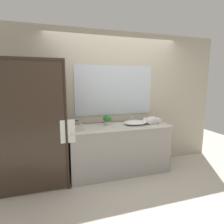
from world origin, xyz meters
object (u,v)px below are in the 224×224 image
(rolled_towel_near_edge, at_px, (156,120))
(potted_plant, at_px, (107,120))
(amenity_bottle_body_wash, at_px, (115,126))
(amenity_bottle_lotion, at_px, (73,124))
(soap_dish, at_px, (82,129))
(amenity_bottle_shampoo, at_px, (81,124))
(faucet, at_px, (131,120))
(rolled_towel_far_edge, at_px, (148,121))
(rolled_towel_middle, at_px, (153,120))
(sink_basin, at_px, (135,122))

(rolled_towel_near_edge, bearing_deg, potted_plant, 178.05)
(amenity_bottle_body_wash, bearing_deg, amenity_bottle_lotion, 151.99)
(soap_dish, height_order, amenity_bottle_lotion, amenity_bottle_lotion)
(potted_plant, distance_m, amenity_bottle_shampoo, 0.48)
(soap_dish, relative_size, amenity_bottle_lotion, 1.33)
(faucet, distance_m, rolled_towel_near_edge, 0.48)
(potted_plant, relative_size, rolled_towel_far_edge, 0.97)
(rolled_towel_middle, bearing_deg, faucet, 151.38)
(sink_basin, bearing_deg, rolled_towel_middle, 0.87)
(amenity_bottle_lotion, height_order, rolled_towel_middle, rolled_towel_middle)
(sink_basin, distance_m, soap_dish, 0.99)
(potted_plant, height_order, rolled_towel_middle, potted_plant)
(amenity_bottle_lotion, relative_size, rolled_towel_middle, 0.42)
(amenity_bottle_lotion, xyz_separation_m, rolled_towel_middle, (1.46, -0.17, 0.02))
(rolled_towel_middle, bearing_deg, sink_basin, -179.13)
(faucet, xyz_separation_m, amenity_bottle_lotion, (-1.10, -0.03, -0.01))
(faucet, height_order, amenity_bottle_shampoo, faucet)
(sink_basin, bearing_deg, amenity_bottle_body_wash, -158.70)
(soap_dish, distance_m, amenity_bottle_shampoo, 0.28)
(potted_plant, xyz_separation_m, rolled_towel_near_edge, (0.97, -0.03, -0.05))
(potted_plant, height_order, amenity_bottle_body_wash, potted_plant)
(amenity_bottle_shampoo, height_order, amenity_bottle_lotion, same)
(faucet, xyz_separation_m, soap_dish, (-0.98, -0.30, -0.03))
(rolled_towel_near_edge, height_order, rolled_towel_middle, rolled_towel_middle)
(potted_plant, relative_size, amenity_bottle_shampoo, 2.44)
(potted_plant, xyz_separation_m, rolled_towel_middle, (0.86, -0.09, -0.05))
(sink_basin, xyz_separation_m, amenity_bottle_shampoo, (-0.98, 0.17, -0.00))
(sink_basin, bearing_deg, faucet, 90.00)
(faucet, relative_size, amenity_bottle_body_wash, 1.80)
(amenity_bottle_shampoo, bearing_deg, amenity_bottle_body_wash, -33.10)
(amenity_bottle_shampoo, xyz_separation_m, amenity_bottle_body_wash, (0.53, -0.35, 0.01))
(faucet, relative_size, amenity_bottle_lotion, 2.26)
(amenity_bottle_body_wash, xyz_separation_m, rolled_towel_far_edge, (0.69, 0.14, 0.01))
(sink_basin, height_order, amenity_bottle_body_wash, amenity_bottle_body_wash)
(sink_basin, xyz_separation_m, rolled_towel_near_edge, (0.46, 0.06, 0.01))
(faucet, xyz_separation_m, rolled_towel_far_edge, (0.24, -0.23, 0.01))
(faucet, distance_m, amenity_bottle_shampoo, 0.98)
(sink_basin, bearing_deg, potted_plant, 169.34)
(faucet, distance_m, soap_dish, 1.03)
(amenity_bottle_body_wash, distance_m, rolled_towel_far_edge, 0.71)
(amenity_bottle_shampoo, distance_m, amenity_bottle_lotion, 0.12)
(amenity_bottle_shampoo, xyz_separation_m, rolled_towel_middle, (1.33, -0.17, 0.02))
(amenity_bottle_body_wash, relative_size, rolled_towel_middle, 0.52)
(potted_plant, distance_m, rolled_towel_far_edge, 0.76)
(potted_plant, bearing_deg, soap_dish, -157.37)
(potted_plant, height_order, amenity_bottle_shampoo, potted_plant)
(soap_dish, relative_size, amenity_bottle_shampoo, 1.33)
(soap_dish, height_order, amenity_bottle_shampoo, amenity_bottle_shampoo)
(amenity_bottle_lotion, bearing_deg, rolled_towel_near_edge, -4.04)
(rolled_towel_middle, relative_size, rolled_towel_far_edge, 0.96)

